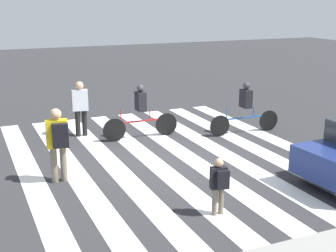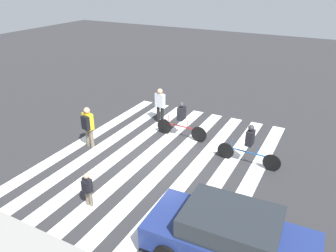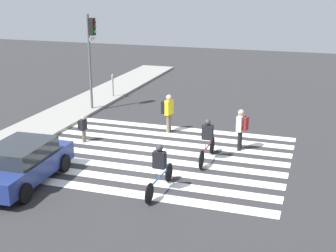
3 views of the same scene
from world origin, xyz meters
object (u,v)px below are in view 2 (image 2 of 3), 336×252
Objects in this scene: cyclist_mid_street at (181,119)px; car_parked_far_curb at (230,236)px; pedestrian_adult_tall_backpack at (87,188)px; pedestrian_child_with_backpack at (88,125)px; cyclist_far_lane at (249,144)px; pedestrian_adult_yellow_jacket at (160,103)px.

cyclist_mid_street is 0.56× the size of car_parked_far_curb.
pedestrian_adult_tall_backpack is 4.36m from car_parked_far_curb.
cyclist_mid_street is at bearing 53.11° from pedestrian_child_with_backpack.
pedestrian_adult_tall_backpack is at bearing 54.29° from cyclist_far_lane.
pedestrian_adult_yellow_jacket is 0.70× the size of cyclist_far_lane.
pedestrian_adult_yellow_jacket reaches higher than cyclist_mid_street.
cyclist_far_lane reaches higher than pedestrian_adult_tall_backpack.
cyclist_mid_street is (-1.57, 1.00, -0.11)m from pedestrian_adult_yellow_jacket.
cyclist_far_lane is 4.63m from car_parked_far_curb.
pedestrian_child_with_backpack is 0.41× the size of car_parked_far_curb.
pedestrian_adult_yellow_jacket is at bearing -19.03° from cyclist_far_lane.
cyclist_far_lane is 3.22m from cyclist_mid_street.
cyclist_far_lane is (-4.68, 1.80, -0.12)m from pedestrian_adult_yellow_jacket.
car_parked_far_curb is (-0.79, 4.56, -0.14)m from cyclist_far_lane.
cyclist_far_lane is at bearing 61.86° from pedestrian_adult_tall_backpack.
pedestrian_child_with_backpack is 0.73× the size of cyclist_mid_street.
pedestrian_child_with_backpack reaches higher than pedestrian_adult_tall_backpack.
pedestrian_adult_yellow_jacket reaches higher than cyclist_far_lane.
pedestrian_adult_tall_backpack is 5.84m from cyclist_far_lane.
cyclist_mid_street is 6.64m from car_parked_far_curb.
cyclist_far_lane is at bearing -82.52° from car_parked_far_curb.
pedestrian_adult_yellow_jacket is 3.74m from pedestrian_child_with_backpack.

